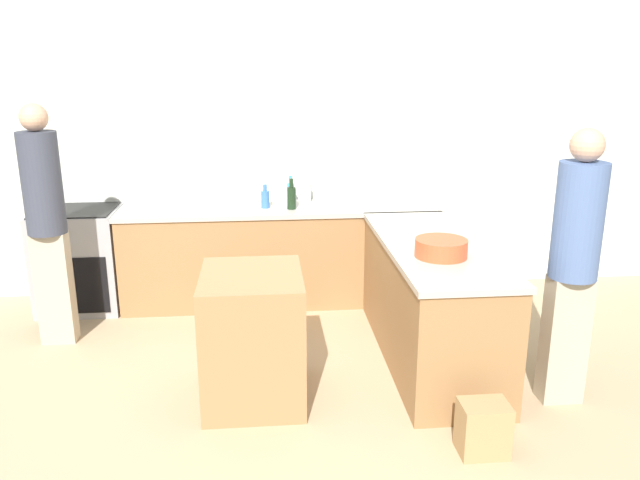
{
  "coord_description": "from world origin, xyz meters",
  "views": [
    {
      "loc": [
        -0.15,
        -3.46,
        2.13
      ],
      "look_at": [
        0.25,
        0.7,
        0.93
      ],
      "focal_mm": 35.0,
      "sensor_mm": 36.0,
      "label": 1
    }
  ],
  "objects_px": {
    "island_table": "(253,337)",
    "wine_bottle_dark": "(291,197)",
    "range_oven": "(80,259)",
    "person_at_peninsula": "(574,258)",
    "dish_soap_bottle": "(291,192)",
    "person_by_range": "(46,215)",
    "mixing_bowl": "(441,248)",
    "water_bottle_blue": "(265,199)",
    "vinegar_bottle_clear": "(308,191)",
    "paper_bag": "(483,428)"
  },
  "relations": [
    {
      "from": "wine_bottle_dark",
      "to": "vinegar_bottle_clear",
      "type": "distance_m",
      "value": 0.32
    },
    {
      "from": "range_oven",
      "to": "person_at_peninsula",
      "type": "height_order",
      "value": "person_at_peninsula"
    },
    {
      "from": "island_table",
      "to": "water_bottle_blue",
      "type": "xyz_separation_m",
      "value": [
        0.11,
        1.69,
        0.54
      ]
    },
    {
      "from": "island_table",
      "to": "wine_bottle_dark",
      "type": "height_order",
      "value": "wine_bottle_dark"
    },
    {
      "from": "wine_bottle_dark",
      "to": "person_by_range",
      "type": "bearing_deg",
      "value": -161.57
    },
    {
      "from": "wine_bottle_dark",
      "to": "vinegar_bottle_clear",
      "type": "bearing_deg",
      "value": 59.73
    },
    {
      "from": "dish_soap_bottle",
      "to": "wine_bottle_dark",
      "type": "relative_size",
      "value": 0.94
    },
    {
      "from": "range_oven",
      "to": "paper_bag",
      "type": "distance_m",
      "value": 3.75
    },
    {
      "from": "water_bottle_blue",
      "to": "person_by_range",
      "type": "xyz_separation_m",
      "value": [
        -1.64,
        -0.69,
        0.06
      ]
    },
    {
      "from": "mixing_bowl",
      "to": "dish_soap_bottle",
      "type": "xyz_separation_m",
      "value": [
        -0.91,
        1.71,
        0.04
      ]
    },
    {
      "from": "island_table",
      "to": "vinegar_bottle_clear",
      "type": "distance_m",
      "value": 2.04
    },
    {
      "from": "mixing_bowl",
      "to": "paper_bag",
      "type": "xyz_separation_m",
      "value": [
        0.03,
        -0.88,
        -0.79
      ]
    },
    {
      "from": "person_at_peninsula",
      "to": "vinegar_bottle_clear",
      "type": "bearing_deg",
      "value": 124.79
    },
    {
      "from": "dish_soap_bottle",
      "to": "wine_bottle_dark",
      "type": "height_order",
      "value": "wine_bottle_dark"
    },
    {
      "from": "mixing_bowl",
      "to": "vinegar_bottle_clear",
      "type": "bearing_deg",
      "value": 113.05
    },
    {
      "from": "island_table",
      "to": "person_by_range",
      "type": "distance_m",
      "value": 1.92
    },
    {
      "from": "wine_bottle_dark",
      "to": "paper_bag",
      "type": "xyz_separation_m",
      "value": [
        0.94,
        -2.36,
        -0.84
      ]
    },
    {
      "from": "range_oven",
      "to": "island_table",
      "type": "distance_m",
      "value": 2.3
    },
    {
      "from": "island_table",
      "to": "mixing_bowl",
      "type": "bearing_deg",
      "value": 6.4
    },
    {
      "from": "wine_bottle_dark",
      "to": "island_table",
      "type": "bearing_deg",
      "value": -101.83
    },
    {
      "from": "wine_bottle_dark",
      "to": "person_at_peninsula",
      "type": "height_order",
      "value": "person_at_peninsula"
    },
    {
      "from": "dish_soap_bottle",
      "to": "person_by_range",
      "type": "bearing_deg",
      "value": -155.55
    },
    {
      "from": "person_at_peninsula",
      "to": "range_oven",
      "type": "bearing_deg",
      "value": 151.0
    },
    {
      "from": "mixing_bowl",
      "to": "water_bottle_blue",
      "type": "relative_size",
      "value": 1.66
    },
    {
      "from": "water_bottle_blue",
      "to": "person_by_range",
      "type": "distance_m",
      "value": 1.78
    },
    {
      "from": "wine_bottle_dark",
      "to": "water_bottle_blue",
      "type": "bearing_deg",
      "value": 162.78
    },
    {
      "from": "island_table",
      "to": "vinegar_bottle_clear",
      "type": "bearing_deg",
      "value": 75.18
    },
    {
      "from": "range_oven",
      "to": "wine_bottle_dark",
      "type": "distance_m",
      "value": 1.95
    },
    {
      "from": "person_by_range",
      "to": "person_at_peninsula",
      "type": "relative_size",
      "value": 1.05
    },
    {
      "from": "dish_soap_bottle",
      "to": "vinegar_bottle_clear",
      "type": "distance_m",
      "value": 0.17
    },
    {
      "from": "wine_bottle_dark",
      "to": "person_at_peninsula",
      "type": "xyz_separation_m",
      "value": [
        1.64,
        -1.84,
        -0.02
      ]
    },
    {
      "from": "range_oven",
      "to": "island_table",
      "type": "bearing_deg",
      "value": -48.32
    },
    {
      "from": "dish_soap_bottle",
      "to": "water_bottle_blue",
      "type": "xyz_separation_m",
      "value": [
        -0.23,
        -0.16,
        -0.02
      ]
    },
    {
      "from": "person_at_peninsula",
      "to": "paper_bag",
      "type": "bearing_deg",
      "value": -143.42
    },
    {
      "from": "island_table",
      "to": "dish_soap_bottle",
      "type": "distance_m",
      "value": 1.96
    },
    {
      "from": "range_oven",
      "to": "person_at_peninsula",
      "type": "xyz_separation_m",
      "value": [
        3.51,
        -1.94,
        0.53
      ]
    },
    {
      "from": "island_table",
      "to": "person_by_range",
      "type": "bearing_deg",
      "value": 146.95
    },
    {
      "from": "island_table",
      "to": "range_oven",
      "type": "bearing_deg",
      "value": 131.68
    },
    {
      "from": "range_oven",
      "to": "vinegar_bottle_clear",
      "type": "bearing_deg",
      "value": 5.07
    },
    {
      "from": "water_bottle_blue",
      "to": "mixing_bowl",
      "type": "bearing_deg",
      "value": -53.66
    },
    {
      "from": "person_by_range",
      "to": "paper_bag",
      "type": "xyz_separation_m",
      "value": [
        2.81,
        -1.74,
        -0.87
      ]
    },
    {
      "from": "island_table",
      "to": "dish_soap_bottle",
      "type": "xyz_separation_m",
      "value": [
        0.34,
        1.85,
        0.56
      ]
    },
    {
      "from": "range_oven",
      "to": "vinegar_bottle_clear",
      "type": "relative_size",
      "value": 3.61
    },
    {
      "from": "island_table",
      "to": "wine_bottle_dark",
      "type": "bearing_deg",
      "value": 78.17
    },
    {
      "from": "vinegar_bottle_clear",
      "to": "person_by_range",
      "type": "bearing_deg",
      "value": -156.05
    },
    {
      "from": "person_by_range",
      "to": "island_table",
      "type": "bearing_deg",
      "value": -33.05
    },
    {
      "from": "wine_bottle_dark",
      "to": "person_at_peninsula",
      "type": "distance_m",
      "value": 2.47
    },
    {
      "from": "island_table",
      "to": "water_bottle_blue",
      "type": "relative_size",
      "value": 4.1
    },
    {
      "from": "wine_bottle_dark",
      "to": "person_by_range",
      "type": "distance_m",
      "value": 1.97
    },
    {
      "from": "mixing_bowl",
      "to": "person_by_range",
      "type": "distance_m",
      "value": 2.91
    }
  ]
}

